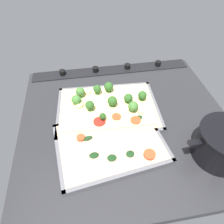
{
  "coord_description": "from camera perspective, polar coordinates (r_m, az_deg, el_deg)",
  "views": [
    {
      "loc": [
        13.22,
        48.35,
        56.24
      ],
      "look_at": [
        4.97,
        -1.16,
        3.69
      ],
      "focal_mm": 32.11,
      "sensor_mm": 36.0,
      "label": 1
    }
  ],
  "objects": [
    {
      "name": "ground_plane",
      "position": [
        0.76,
        3.82,
        -2.86
      ],
      "size": [
        77.53,
        71.38,
        3.0
      ],
      "primitive_type": "cube",
      "color": "#28282B"
    },
    {
      "name": "stove_control_panel",
      "position": [
        0.99,
        -0.12,
        12.01
      ],
      "size": [
        74.43,
        7.0,
        2.6
      ],
      "color": "black",
      "rests_on": "ground_plane"
    },
    {
      "name": "baking_tray_front",
      "position": [
        0.79,
        -1.21,
        0.94
      ],
      "size": [
        40.31,
        29.14,
        1.3
      ],
      "color": "slate",
      "rests_on": "ground_plane"
    },
    {
      "name": "broccoli_pizza",
      "position": [
        0.78,
        -1.5,
        2.14
      ],
      "size": [
        37.79,
        26.61,
        5.85
      ],
      "color": "#D3B77F",
      "rests_on": "baking_tray_front"
    },
    {
      "name": "baking_tray_back",
      "position": [
        0.68,
        -0.57,
        -8.85
      ],
      "size": [
        38.44,
        30.41,
        1.3
      ],
      "color": "slate",
      "rests_on": "ground_plane"
    },
    {
      "name": "veggie_pizza_back",
      "position": [
        0.68,
        -0.33,
        -8.24
      ],
      "size": [
        35.74,
        27.71,
        1.9
      ],
      "color": "tan",
      "rests_on": "baking_tray_back"
    },
    {
      "name": "cooking_pot",
      "position": [
        0.7,
        29.07,
        -7.95
      ],
      "size": [
        23.74,
        16.87,
        13.4
      ],
      "color": "black",
      "rests_on": "ground_plane"
    }
  ]
}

